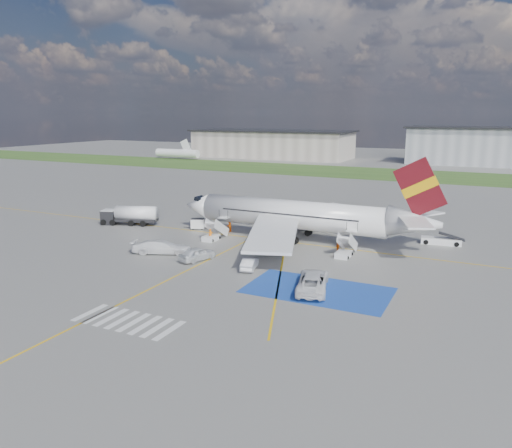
{
  "coord_description": "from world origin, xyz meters",
  "views": [
    {
      "loc": [
        24.77,
        -48.2,
        16.98
      ],
      "look_at": [
        -1.62,
        6.05,
        3.5
      ],
      "focal_mm": 35.0,
      "sensor_mm": 36.0,
      "label": 1
    }
  ],
  "objects_px": {
    "gpu_cart": "(198,224)",
    "belt_loader": "(441,241)",
    "van_white_b": "(162,245)",
    "car_silver_b": "(250,263)",
    "car_silver_a": "(197,254)",
    "airliner": "(302,215)",
    "van_white_a": "(313,278)",
    "fuel_tanker": "(130,217)"
  },
  "relations": [
    {
      "from": "airliner",
      "to": "belt_loader",
      "type": "distance_m",
      "value": 18.63
    },
    {
      "from": "car_silver_a",
      "to": "car_silver_b",
      "type": "relative_size",
      "value": 1.17
    },
    {
      "from": "airliner",
      "to": "fuel_tanker",
      "type": "height_order",
      "value": "airliner"
    },
    {
      "from": "van_white_a",
      "to": "car_silver_b",
      "type": "bearing_deg",
      "value": -35.04
    },
    {
      "from": "fuel_tanker",
      "to": "van_white_b",
      "type": "height_order",
      "value": "fuel_tanker"
    },
    {
      "from": "airliner",
      "to": "car_silver_a",
      "type": "relative_size",
      "value": 7.83
    },
    {
      "from": "airliner",
      "to": "gpu_cart",
      "type": "bearing_deg",
      "value": -177.35
    },
    {
      "from": "car_silver_b",
      "to": "airliner",
      "type": "bearing_deg",
      "value": -107.02
    },
    {
      "from": "belt_loader",
      "to": "van_white_b",
      "type": "distance_m",
      "value": 36.4
    },
    {
      "from": "fuel_tanker",
      "to": "van_white_a",
      "type": "distance_m",
      "value": 38.41
    },
    {
      "from": "belt_loader",
      "to": "car_silver_b",
      "type": "xyz_separation_m",
      "value": [
        -17.99,
        -20.7,
        0.26
      ]
    },
    {
      "from": "car_silver_b",
      "to": "van_white_a",
      "type": "bearing_deg",
      "value": 145.14
    },
    {
      "from": "fuel_tanker",
      "to": "car_silver_a",
      "type": "distance_m",
      "value": 23.01
    },
    {
      "from": "van_white_a",
      "to": "van_white_b",
      "type": "height_order",
      "value": "van_white_a"
    },
    {
      "from": "gpu_cart",
      "to": "van_white_b",
      "type": "bearing_deg",
      "value": -100.75
    },
    {
      "from": "belt_loader",
      "to": "car_silver_a",
      "type": "xyz_separation_m",
      "value": [
        -25.01,
        -20.4,
        0.4
      ]
    },
    {
      "from": "fuel_tanker",
      "to": "car_silver_b",
      "type": "height_order",
      "value": "fuel_tanker"
    },
    {
      "from": "gpu_cart",
      "to": "car_silver_b",
      "type": "relative_size",
      "value": 0.56
    },
    {
      "from": "airliner",
      "to": "van_white_b",
      "type": "relative_size",
      "value": 6.62
    },
    {
      "from": "fuel_tanker",
      "to": "car_silver_b",
      "type": "xyz_separation_m",
      "value": [
        26.82,
        -12.01,
        -0.58
      ]
    },
    {
      "from": "gpu_cart",
      "to": "van_white_a",
      "type": "xyz_separation_m",
      "value": [
        24.23,
        -17.16,
        0.4
      ]
    },
    {
      "from": "fuel_tanker",
      "to": "belt_loader",
      "type": "relative_size",
      "value": 1.6
    },
    {
      "from": "gpu_cart",
      "to": "belt_loader",
      "type": "bearing_deg",
      "value": -13.21
    },
    {
      "from": "gpu_cart",
      "to": "airliner",
      "type": "bearing_deg",
      "value": -21.69
    },
    {
      "from": "fuel_tanker",
      "to": "van_white_a",
      "type": "height_order",
      "value": "fuel_tanker"
    },
    {
      "from": "fuel_tanker",
      "to": "van_white_b",
      "type": "distance_m",
      "value": 18.08
    },
    {
      "from": "gpu_cart",
      "to": "van_white_a",
      "type": "bearing_deg",
      "value": -59.64
    },
    {
      "from": "car_silver_b",
      "to": "van_white_b",
      "type": "bearing_deg",
      "value": -18.96
    },
    {
      "from": "fuel_tanker",
      "to": "belt_loader",
      "type": "xyz_separation_m",
      "value": [
        44.81,
        8.69,
        -0.84
      ]
    },
    {
      "from": "belt_loader",
      "to": "van_white_b",
      "type": "relative_size",
      "value": 1.0
    },
    {
      "from": "car_silver_a",
      "to": "van_white_b",
      "type": "height_order",
      "value": "van_white_b"
    },
    {
      "from": "belt_loader",
      "to": "fuel_tanker",
      "type": "bearing_deg",
      "value": -176.39
    },
    {
      "from": "car_silver_b",
      "to": "van_white_b",
      "type": "relative_size",
      "value": 0.72
    },
    {
      "from": "gpu_cart",
      "to": "belt_loader",
      "type": "xyz_separation_m",
      "value": [
        33.72,
        6.63,
        -0.33
      ]
    },
    {
      "from": "gpu_cart",
      "to": "car_silver_a",
      "type": "relative_size",
      "value": 0.48
    },
    {
      "from": "belt_loader",
      "to": "car_silver_a",
      "type": "relative_size",
      "value": 1.18
    },
    {
      "from": "van_white_b",
      "to": "car_silver_b",
      "type": "bearing_deg",
      "value": -116.55
    },
    {
      "from": "airliner",
      "to": "fuel_tanker",
      "type": "relative_size",
      "value": 4.13
    },
    {
      "from": "belt_loader",
      "to": "van_white_a",
      "type": "height_order",
      "value": "van_white_a"
    },
    {
      "from": "car_silver_a",
      "to": "van_white_a",
      "type": "height_order",
      "value": "van_white_a"
    },
    {
      "from": "car_silver_a",
      "to": "van_white_b",
      "type": "relative_size",
      "value": 0.85
    },
    {
      "from": "belt_loader",
      "to": "van_white_a",
      "type": "relative_size",
      "value": 0.92
    }
  ]
}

